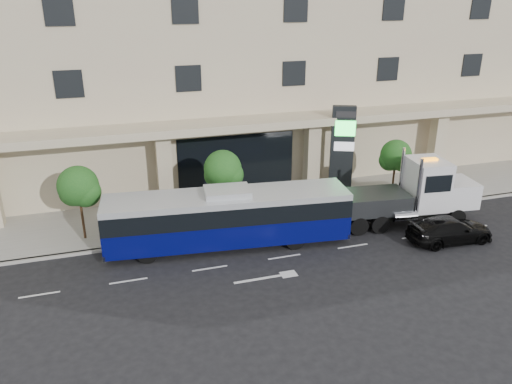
# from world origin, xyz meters

# --- Properties ---
(ground) EXTENTS (120.00, 120.00, 0.00)m
(ground) POSITION_xyz_m (0.00, 0.00, 0.00)
(ground) COLOR black
(ground) RESTS_ON ground
(sidewalk) EXTENTS (120.00, 6.00, 0.15)m
(sidewalk) POSITION_xyz_m (0.00, 5.00, 0.07)
(sidewalk) COLOR gray
(sidewalk) RESTS_ON ground
(curb) EXTENTS (120.00, 0.30, 0.15)m
(curb) POSITION_xyz_m (0.00, 2.00, 0.07)
(curb) COLOR gray
(curb) RESTS_ON ground
(convention_center) EXTENTS (60.00, 17.60, 20.00)m
(convention_center) POSITION_xyz_m (-0.00, 15.42, 9.97)
(convention_center) COLOR #C0AB90
(convention_center) RESTS_ON ground
(tree_left) EXTENTS (2.27, 2.20, 4.22)m
(tree_left) POSITION_xyz_m (-9.97, 3.59, 3.11)
(tree_left) COLOR #422B19
(tree_left) RESTS_ON sidewalk
(tree_mid) EXTENTS (2.28, 2.20, 4.38)m
(tree_mid) POSITION_xyz_m (-1.97, 3.59, 3.26)
(tree_mid) COLOR #422B19
(tree_mid) RESTS_ON sidewalk
(tree_right) EXTENTS (2.10, 2.00, 4.04)m
(tree_right) POSITION_xyz_m (9.53, 3.59, 3.04)
(tree_right) COLOR #422B19
(tree_right) RESTS_ON sidewalk
(city_bus) EXTENTS (13.32, 4.16, 3.32)m
(city_bus) POSITION_xyz_m (-2.47, 0.71, 1.69)
(city_bus) COLOR black
(city_bus) RESTS_ON ground
(tow_truck) EXTENTS (9.69, 3.30, 4.39)m
(tow_truck) POSITION_xyz_m (8.69, 0.30, 1.80)
(tow_truck) COLOR #2D3033
(tow_truck) RESTS_ON ground
(black_sedan) EXTENTS (4.93, 2.16, 1.41)m
(black_sedan) POSITION_xyz_m (9.39, -2.54, 0.71)
(black_sedan) COLOR black
(black_sedan) RESTS_ON ground
(signage_pylon) EXTENTS (1.59, 1.08, 6.05)m
(signage_pylon) POSITION_xyz_m (6.56, 5.45, 3.22)
(signage_pylon) COLOR black
(signage_pylon) RESTS_ON sidewalk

